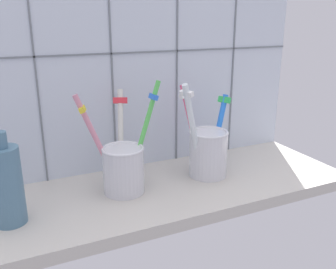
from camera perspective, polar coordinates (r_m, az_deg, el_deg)
The scene contains 5 objects.
counter_slab at distance 64.78cm, azimuth 0.44°, elevation -8.68°, with size 64.00×22.00×2.00cm, color #BCB7AD.
tile_wall_back at distance 69.36cm, azimuth -3.85°, elevation 11.67°, with size 64.00×2.20×45.00cm.
toothbrush_cup_left at distance 60.97cm, azimuth -6.99°, elevation -4.80°, with size 14.16×10.79×18.21cm.
toothbrush_cup_right at distance 67.03cm, azimuth 6.14°, elevation -2.37°, with size 13.22×10.59×17.82cm.
ceramic_vase at distance 55.59cm, azimuth -23.83°, elevation -7.17°, with size 4.41×4.41×13.54cm.
Camera 1 is at (-24.80, -52.35, 30.00)cm, focal length 39.19 mm.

